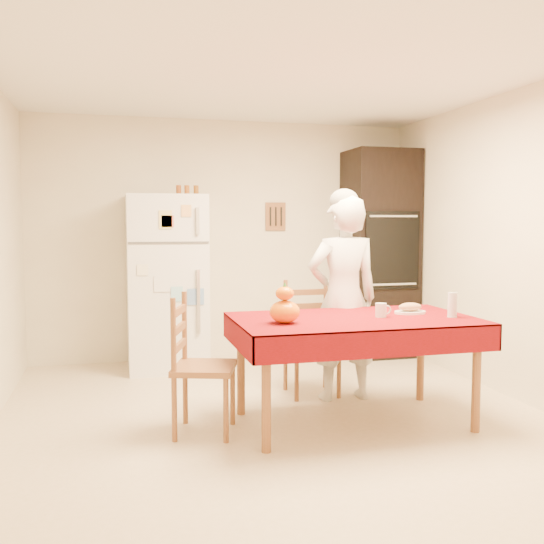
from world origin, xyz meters
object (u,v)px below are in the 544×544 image
object	(u,v)px
bread_plate	(410,312)
oven_cabinet	(380,254)
dining_table	(354,327)
wine_glass	(452,305)
chair_left	(195,359)
pumpkin_lower	(285,312)
seated_woman	(343,299)
chair_far	(309,333)
refrigerator	(167,282)
coffee_mug	(381,310)

from	to	relation	value
bread_plate	oven_cabinet	bearing A→B (deg)	71.65
dining_table	wine_glass	size ratio (longest dim) A/B	9.66
chair_left	pumpkin_lower	distance (m)	0.69
pumpkin_lower	wine_glass	size ratio (longest dim) A/B	1.17
chair_left	bread_plate	size ratio (longest dim) A/B	3.96
seated_woman	wine_glass	size ratio (longest dim) A/B	9.35
chair_far	chair_left	world-z (taller)	same
wine_glass	pumpkin_lower	bearing A→B (deg)	177.60
refrigerator	bread_plate	size ratio (longest dim) A/B	7.08
pumpkin_lower	seated_woman	bearing A→B (deg)	44.97
wine_glass	bread_plate	size ratio (longest dim) A/B	0.73
oven_cabinet	coffee_mug	bearing A→B (deg)	-114.29
pumpkin_lower	wine_glass	world-z (taller)	wine_glass
seated_woman	coffee_mug	distance (m)	0.61
refrigerator	chair_far	world-z (taller)	refrigerator
refrigerator	chair_far	xyz separation A→B (m)	(1.09, -1.17, -0.34)
chair_left	coffee_mug	distance (m)	1.35
pumpkin_lower	oven_cabinet	bearing A→B (deg)	52.16
bread_plate	pumpkin_lower	bearing A→B (deg)	-169.97
refrigerator	chair_left	xyz separation A→B (m)	(0.03, -1.92, -0.34)
dining_table	coffee_mug	world-z (taller)	coffee_mug
chair_far	bread_plate	distance (m)	0.96
chair_left	seated_woman	world-z (taller)	seated_woman
refrigerator	dining_table	xyz separation A→B (m)	(1.15, -2.00, -0.16)
dining_table	wine_glass	bearing A→B (deg)	-12.56
chair_far	wine_glass	bearing A→B (deg)	-52.55
refrigerator	seated_woman	distance (m)	1.92
wine_glass	dining_table	bearing A→B (deg)	167.44
dining_table	chair_far	bearing A→B (deg)	94.03
coffee_mug	bread_plate	xyz separation A→B (m)	(0.28, 0.11, -0.04)
wine_glass	bread_plate	xyz separation A→B (m)	(-0.21, 0.23, -0.08)
dining_table	pumpkin_lower	size ratio (longest dim) A/B	8.27
dining_table	wine_glass	distance (m)	0.72
chair_left	coffee_mug	bearing A→B (deg)	-76.92
dining_table	seated_woman	world-z (taller)	seated_woman
oven_cabinet	seated_woman	size ratio (longest dim) A/B	1.34
chair_left	seated_woman	bearing A→B (deg)	-50.68
chair_far	chair_left	size ratio (longest dim) A/B	1.00
oven_cabinet	chair_far	bearing A→B (deg)	-134.40
coffee_mug	pumpkin_lower	world-z (taller)	pumpkin_lower
oven_cabinet	pumpkin_lower	size ratio (longest dim) A/B	10.70
chair_left	wine_glass	distance (m)	1.85
coffee_mug	oven_cabinet	bearing A→B (deg)	65.71
oven_cabinet	chair_left	world-z (taller)	oven_cabinet
refrigerator	pumpkin_lower	bearing A→B (deg)	-73.84
seated_woman	bread_plate	distance (m)	0.61
refrigerator	wine_glass	size ratio (longest dim) A/B	9.66
chair_left	bread_plate	bearing A→B (deg)	-72.32
oven_cabinet	wine_glass	size ratio (longest dim) A/B	12.50
refrigerator	dining_table	size ratio (longest dim) A/B	1.00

